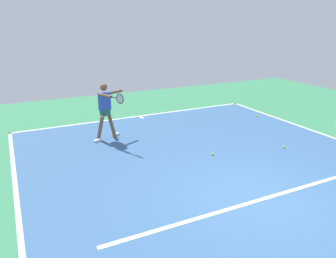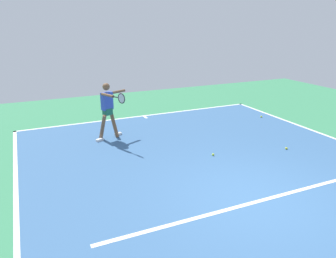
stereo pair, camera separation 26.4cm
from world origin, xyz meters
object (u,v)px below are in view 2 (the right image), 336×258
(tennis_player, at_px, (108,107))
(tennis_ball_by_baseline, at_px, (261,117))
(tennis_ball_near_service_line, at_px, (286,148))
(tennis_ball_near_player, at_px, (213,155))

(tennis_player, bearing_deg, tennis_ball_by_baseline, 155.18)
(tennis_ball_near_service_line, bearing_deg, tennis_ball_by_baseline, -117.18)
(tennis_player, distance_m, tennis_ball_by_baseline, 5.86)
(tennis_player, bearing_deg, tennis_ball_near_service_line, 121.77)
(tennis_ball_by_baseline, relative_size, tennis_ball_near_service_line, 1.00)
(tennis_player, xyz_separation_m, tennis_ball_near_player, (-2.18, 2.50, -0.95))
(tennis_ball_near_service_line, bearing_deg, tennis_ball_near_player, -12.31)
(tennis_ball_near_player, height_order, tennis_ball_near_service_line, same)
(tennis_player, xyz_separation_m, tennis_ball_by_baseline, (-5.78, 0.11, -0.95))
(tennis_player, xyz_separation_m, tennis_ball_near_service_line, (-4.31, 2.97, -0.95))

